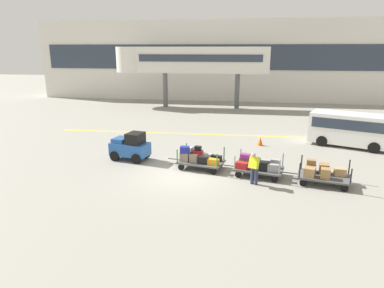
# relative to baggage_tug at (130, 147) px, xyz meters

# --- Properties ---
(ground_plane) EXTENTS (120.00, 120.00, 0.00)m
(ground_plane) POSITION_rel_baggage_tug_xyz_m (3.30, -1.87, -0.75)
(ground_plane) COLOR gray
(apron_lead_line) EXTENTS (21.08, 0.86, 0.01)m
(apron_lead_line) POSITION_rel_baggage_tug_xyz_m (3.06, 6.48, -0.75)
(apron_lead_line) COLOR yellow
(apron_lead_line) RESTS_ON ground_plane
(terminal_building) EXTENTS (44.86, 2.51, 9.25)m
(terminal_building) POSITION_rel_baggage_tug_xyz_m (3.30, 24.11, 3.88)
(terminal_building) COLOR silver
(terminal_building) RESTS_ON ground_plane
(jet_bridge) EXTENTS (15.89, 3.00, 6.22)m
(jet_bridge) POSITION_rel_baggage_tug_xyz_m (-0.19, 18.12, 4.11)
(jet_bridge) COLOR silver
(jet_bridge) RESTS_ON ground_plane
(baggage_tug) EXTENTS (2.28, 1.59, 1.58)m
(baggage_tug) POSITION_rel_baggage_tug_xyz_m (0.00, 0.00, 0.00)
(baggage_tug) COLOR #2659A5
(baggage_tug) RESTS_ON ground_plane
(baggage_cart_lead) EXTENTS (3.08, 1.83, 1.21)m
(baggage_cart_lead) POSITION_rel_baggage_tug_xyz_m (3.96, -0.82, -0.20)
(baggage_cart_lead) COLOR #4C4C4F
(baggage_cart_lead) RESTS_ON ground_plane
(baggage_cart_middle) EXTENTS (3.08, 1.83, 1.10)m
(baggage_cart_middle) POSITION_rel_baggage_tug_xyz_m (6.98, -1.42, -0.25)
(baggage_cart_middle) COLOR #4C4C4F
(baggage_cart_middle) RESTS_ON ground_plane
(baggage_cart_tail) EXTENTS (3.08, 1.83, 1.10)m
(baggage_cart_tail) POSITION_rel_baggage_tug_xyz_m (9.86, -1.98, -0.24)
(baggage_cart_tail) COLOR #4C4C4F
(baggage_cart_tail) RESTS_ON ground_plane
(baggage_handler) EXTENTS (0.54, 0.55, 1.56)m
(baggage_handler) POSITION_rel_baggage_tug_xyz_m (6.76, -2.64, 0.11)
(baggage_handler) COLOR #2D334C
(baggage_handler) RESTS_ON ground_plane
(shuttle_van) EXTENTS (5.16, 3.54, 2.10)m
(shuttle_van) POSITION_rel_baggage_tug_xyz_m (12.87, 4.86, 0.48)
(shuttle_van) COLOR white
(shuttle_van) RESTS_ON ground_plane
(safety_cone_near) EXTENTS (0.36, 0.36, 0.55)m
(safety_cone_near) POSITION_rel_baggage_tug_xyz_m (7.28, 4.12, -0.48)
(safety_cone_near) COLOR #EA590F
(safety_cone_near) RESTS_ON ground_plane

